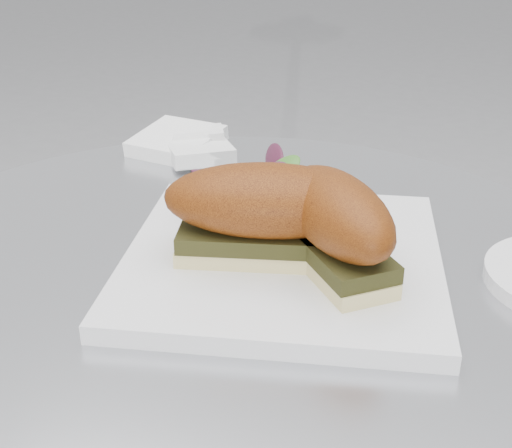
# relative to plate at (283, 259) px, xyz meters

# --- Properties ---
(plate) EXTENTS (0.32, 0.32, 0.02)m
(plate) POSITION_rel_plate_xyz_m (0.00, 0.00, 0.00)
(plate) COLOR white
(plate) RESTS_ON table
(sandwich_left) EXTENTS (0.19, 0.12, 0.08)m
(sandwich_left) POSITION_rel_plate_xyz_m (-0.01, -0.01, 0.05)
(sandwich_left) COLOR beige
(sandwich_left) RESTS_ON plate
(sandwich_right) EXTENTS (0.14, 0.15, 0.08)m
(sandwich_right) POSITION_rel_plate_xyz_m (0.05, -0.01, 0.05)
(sandwich_right) COLOR beige
(sandwich_right) RESTS_ON plate
(salad) EXTENTS (0.10, 0.10, 0.05)m
(salad) POSITION_rel_plate_xyz_m (-0.04, 0.07, 0.03)
(salad) COLOR #3D822A
(salad) RESTS_ON plate
(napkin) EXTENTS (0.16, 0.16, 0.02)m
(napkin) POSITION_rel_plate_xyz_m (-0.19, 0.22, 0.00)
(napkin) COLOR white
(napkin) RESTS_ON table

